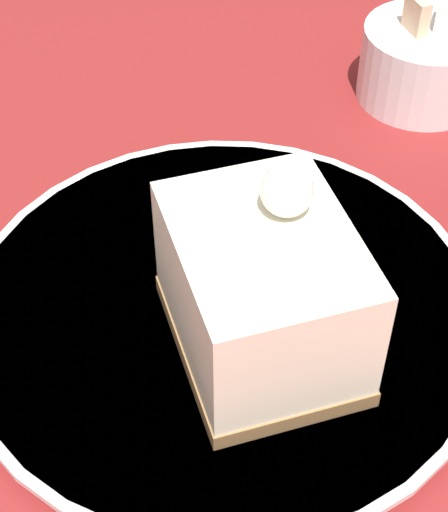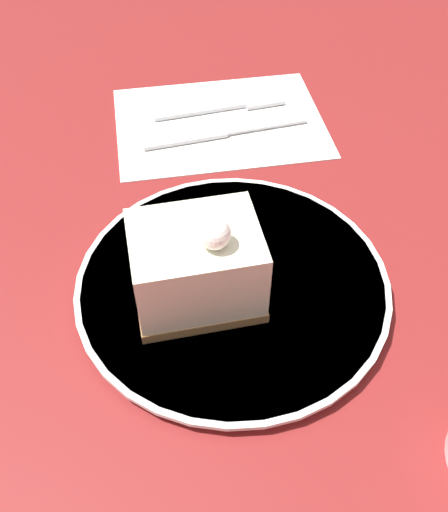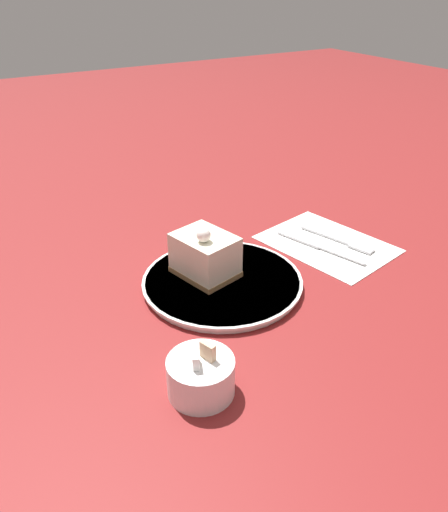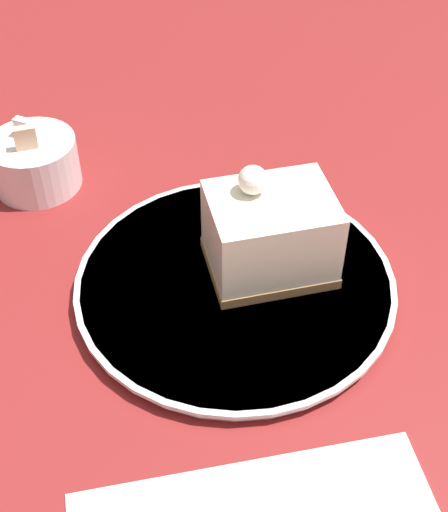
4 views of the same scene
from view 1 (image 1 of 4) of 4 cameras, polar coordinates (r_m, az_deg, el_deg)
The scene contains 4 objects.
ground_plane at distance 0.42m, azimuth 0.11°, elevation -6.43°, with size 4.00×4.00×0.00m, color maroon.
plate at distance 0.42m, azimuth -0.48°, elevation -3.56°, with size 0.26×0.26×0.01m.
cake_slice at distance 0.38m, azimuth 2.65°, elevation -2.38°, with size 0.10×0.11×0.09m.
sugar_bowl at distance 0.58m, azimuth 13.17°, elevation 12.44°, with size 0.08×0.08×0.07m.
Camera 1 is at (-0.02, -0.26, 0.33)m, focal length 60.00 mm.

